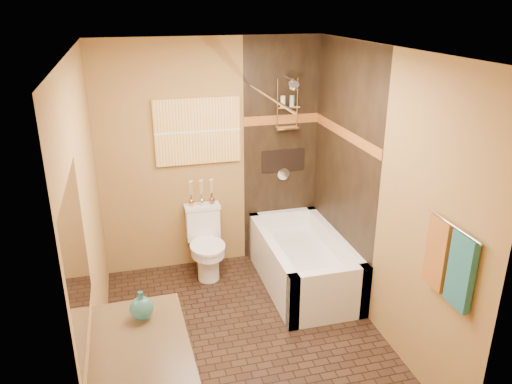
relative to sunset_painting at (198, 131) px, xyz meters
name	(u,v)px	position (x,y,z in m)	size (l,w,h in m)	color
floor	(246,339)	(0.15, -1.48, -1.55)	(3.00, 3.00, 0.00)	black
wall_left	(89,227)	(-1.05, -1.48, -0.30)	(0.02, 3.00, 2.50)	#946339
wall_right	(380,196)	(1.35, -1.48, -0.30)	(0.02, 3.00, 2.50)	#946339
wall_back	(212,157)	(0.15, 0.02, -0.30)	(2.40, 0.02, 2.50)	#946339
wall_front	(312,318)	(0.15, -2.98, -0.30)	(2.40, 0.02, 2.50)	#946339
ceiling	(244,50)	(0.15, -1.48, 0.95)	(3.00, 3.00, 0.00)	silver
alcove_tile_back	(281,152)	(0.92, 0.01, -0.30)	(0.85, 0.01, 2.50)	black
alcove_tile_right	(343,170)	(1.33, -0.73, -0.30)	(0.01, 1.50, 2.50)	black
mosaic_band_back	(282,120)	(0.92, 0.00, 0.07)	(0.85, 0.01, 0.10)	brown
mosaic_band_right	(344,133)	(1.32, -0.73, 0.07)	(0.01, 1.50, 0.10)	brown
alcove_niche	(283,161)	(0.95, 0.01, -0.40)	(0.50, 0.01, 0.25)	black
shower_fixtures	(287,117)	(0.95, -0.10, 0.12)	(0.24, 0.33, 1.16)	silver
curtain_rod	(268,96)	(0.55, -0.73, 0.47)	(0.03, 0.03, 1.55)	silver
towel_bar	(453,226)	(1.30, -2.53, -0.10)	(0.02, 0.02, 0.55)	silver
towel_teal	(461,272)	(1.31, -2.66, -0.37)	(0.05, 0.22, 0.52)	#1C555D
towel_rust	(438,253)	(1.31, -2.40, -0.37)	(0.05, 0.22, 0.52)	#9A611C
sunset_painting	(198,131)	(0.00, 0.00, 0.00)	(0.90, 0.04, 0.70)	gold
vanity_mirror	(78,261)	(-1.04, -2.48, -0.05)	(0.01, 1.00, 0.90)	white
bathtub	(303,265)	(0.95, -0.73, -1.33)	(0.80, 1.50, 0.55)	white
toilet	(206,243)	(0.00, -0.25, -1.17)	(0.38, 0.56, 0.75)	white
teal_bottle	(141,305)	(-0.73, -2.21, -0.56)	(0.16, 0.16, 0.24)	#226868
bud_vases	(201,192)	(0.00, -0.09, -0.65)	(0.28, 0.06, 0.28)	gold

